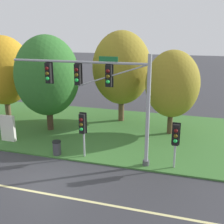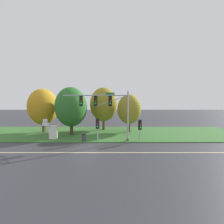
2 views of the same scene
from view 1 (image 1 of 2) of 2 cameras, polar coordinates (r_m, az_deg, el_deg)
name	(u,v)px [view 1 (image 1 of 2)]	position (r m, az deg, el deg)	size (l,w,h in m)	color
ground_plane	(44,179)	(16.13, -13.73, -13.16)	(160.00, 160.00, 0.00)	#333338
lane_stripe	(31,191)	(15.26, -16.05, -15.18)	(36.00, 0.16, 0.01)	beige
grass_verge	(95,129)	(22.91, -3.42, -3.45)	(48.00, 11.50, 0.10)	#386B2D
traffic_signal_mast	(102,87)	(16.19, -2.09, 5.05)	(8.59, 0.49, 6.50)	#9EA0A5
pedestrian_signal_near_kerb	(83,126)	(17.19, -6.01, -2.84)	(0.46, 0.55, 2.92)	#9EA0A5
pedestrian_signal_further_along	(176,137)	(16.15, 12.81, -4.97)	(0.46, 0.55, 2.77)	#9EA0A5
tree_nearest_road	(4,71)	(26.37, -21.14, 7.83)	(4.79, 4.79, 7.28)	brown
tree_left_of_mast	(47,76)	(22.12, -13.03, 7.15)	(4.90, 4.90, 7.40)	#423021
tree_behind_signpost	(122,68)	(23.85, 1.96, 8.90)	(4.91, 4.91, 7.69)	brown
tree_mid_verge	(172,84)	(21.22, 12.15, 5.55)	(3.98, 3.98, 6.36)	#4C3823
info_kiosk	(8,128)	(21.41, -20.40, -3.13)	(1.10, 0.24, 1.90)	silver
trash_bin	(57,148)	(18.42, -11.14, -7.13)	(0.56, 0.56, 0.93)	#38383D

